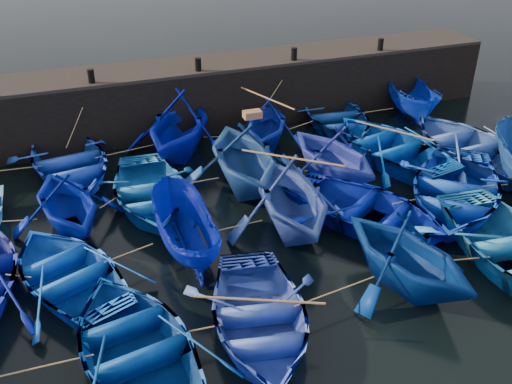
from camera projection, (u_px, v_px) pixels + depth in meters
name	position (u px, v px, depth m)	size (l,w,h in m)	color
ground	(297.00, 270.00, 15.43)	(120.00, 120.00, 0.00)	black
quay_wall	(194.00, 97.00, 23.32)	(26.00, 2.50, 2.50)	black
quay_top	(193.00, 65.00, 22.67)	(26.00, 2.50, 0.12)	black
bollard_1	(91.00, 76.00, 20.58)	(0.24, 0.24, 0.50)	black
bollard_2	(198.00, 64.00, 21.78)	(0.24, 0.24, 0.50)	black
bollard_3	(294.00, 54.00, 22.98)	(0.24, 0.24, 0.50)	black
bollard_4	(380.00, 44.00, 24.18)	(0.24, 0.24, 0.50)	black
boat_1	(69.00, 162.00, 19.78)	(3.81, 5.32, 1.10)	#1235B4
boat_2	(179.00, 123.00, 20.95)	(4.08, 4.73, 2.49)	#000C9F
boat_3	(266.00, 123.00, 21.70)	(3.17, 3.67, 1.93)	#061A91
boat_4	(337.00, 117.00, 23.31)	(3.62, 5.05, 1.05)	navy
boat_5	(412.00, 99.00, 24.23)	(1.61, 4.28, 1.65)	#0422AD
boat_7	(66.00, 200.00, 16.64)	(3.29, 3.82, 2.01)	#001596
boat_8	(149.00, 191.00, 18.10)	(3.52, 4.92, 1.02)	#1059AD
boat_9	(244.00, 155.00, 18.69)	(4.11, 4.77, 2.51)	navy
boat_10	(333.00, 153.00, 19.21)	(3.53, 4.09, 2.15)	#1E31A8
boat_11	(392.00, 146.00, 20.87)	(3.94, 5.51, 1.14)	#00379B
boat_12	(469.00, 144.00, 20.93)	(4.03, 5.63, 1.17)	blue
boat_14	(69.00, 272.00, 14.58)	(3.34, 4.66, 0.97)	blue
boat_15	(184.00, 231.00, 15.69)	(1.50, 3.97, 1.54)	#000F8D
boat_16	(291.00, 196.00, 16.50)	(3.91, 4.53, 2.39)	#2B4AA9
boat_17	(367.00, 210.00, 17.09)	(3.69, 5.16, 1.07)	#001297
boat_18	(455.00, 190.00, 17.97)	(4.15, 5.80, 1.20)	#052DA2
boat_21	(136.00, 345.00, 12.31)	(3.60, 5.04, 1.05)	navy
boat_22	(259.00, 317.00, 13.10)	(3.39, 4.74, 0.98)	blue
boat_23	(408.00, 253.00, 14.30)	(3.51, 4.07, 2.14)	navy
wooden_crate	(252.00, 114.00, 18.09)	(0.57, 0.35, 0.23)	brown
mooring_ropes	(234.00, 160.00, 19.17)	(18.39, 11.72, 2.10)	tan
loose_oars	(308.00, 158.00, 17.62)	(9.99, 11.55, 1.46)	#99724C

